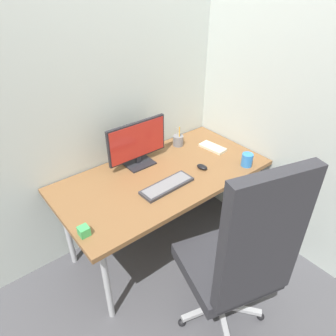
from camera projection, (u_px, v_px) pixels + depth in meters
The scene contains 12 objects.
ground_plane at pixel (164, 242), 2.68m from camera, with size 8.00×8.00×0.00m, color #4C4C51.
wall_back at pixel (125, 67), 2.18m from camera, with size 2.68×0.04×2.80m, color #B7C1BC.
wall_side_right at pixel (265, 65), 2.23m from camera, with size 0.04×1.91×2.80m, color #B7C1BC.
desk at pixel (163, 180), 2.31m from camera, with size 1.57×0.79×0.72m.
office_chair at pixel (241, 258), 1.69m from camera, with size 0.63×0.64×1.31m.
monitor at pixel (137, 143), 2.30m from camera, with size 0.49×0.17×0.35m.
keyboard at pixel (167, 186), 2.14m from camera, with size 0.40×0.15×0.02m.
mouse at pixel (202, 167), 2.33m from camera, with size 0.05×0.09×0.03m, color black.
pen_holder at pixel (178, 140), 2.62m from camera, with size 0.09×0.09×0.18m.
notebook at pixel (213, 147), 2.59m from camera, with size 0.10×0.22×0.02m, color beige.
coffee_mug at pixel (247, 160), 2.35m from camera, with size 0.12×0.08×0.10m.
desk_clamp_accessory at pixel (84, 231), 1.75m from camera, with size 0.06×0.06×0.06m, color #3FAD59.
Camera 1 is at (-1.15, -1.49, 2.01)m, focal length 33.17 mm.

